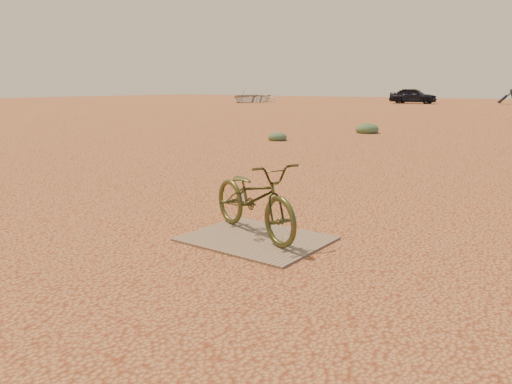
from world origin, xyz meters
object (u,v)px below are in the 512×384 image
Objects in this scene: bicycle at (254,198)px; car at (413,96)px; boat_near_left at (250,96)px; plywood_board at (256,239)px.

car is at bearing 38.94° from bicycle.
bicycle is 0.29× the size of boat_near_left.
car reaches higher than bicycle.
plywood_board is 0.27× the size of boat_near_left.
boat_near_left is (-13.60, -5.55, -0.13)m from car.
bicycle is at bearing -166.95° from car.
bicycle is (-0.09, 0.09, 0.41)m from plywood_board.
boat_near_left is at bearing 108.00° from car.
car is at bearing 18.09° from boat_near_left.
boat_near_left is at bearing 59.05° from bicycle.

